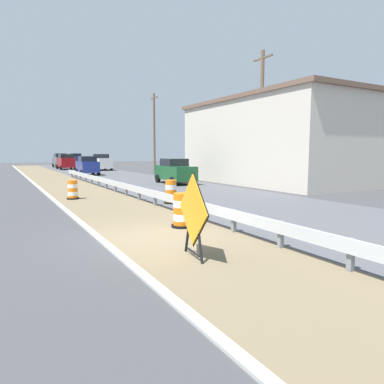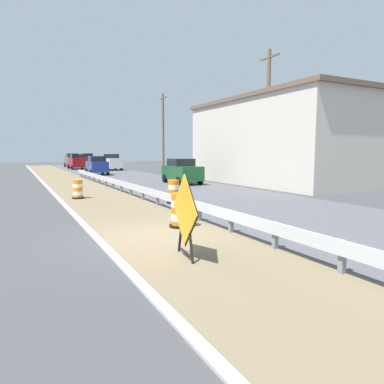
# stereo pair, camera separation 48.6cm
# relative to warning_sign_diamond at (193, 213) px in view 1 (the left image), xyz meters

# --- Properties ---
(ground_plane) EXTENTS (160.00, 160.00, 0.00)m
(ground_plane) POSITION_rel_warning_sign_diamond_xyz_m (-0.19, 2.26, -1.07)
(ground_plane) COLOR #3D3D3F
(median_dirt_strip) EXTENTS (3.94, 120.00, 0.01)m
(median_dirt_strip) POSITION_rel_warning_sign_diamond_xyz_m (0.58, 2.26, -1.06)
(median_dirt_strip) COLOR #706047
(median_dirt_strip) RESTS_ON ground
(far_lane_asphalt) EXTENTS (8.09, 120.00, 0.00)m
(far_lane_asphalt) POSITION_rel_warning_sign_diamond_xyz_m (6.59, 2.26, -1.07)
(far_lane_asphalt) COLOR #4C4C51
(far_lane_asphalt) RESTS_ON ground
(curb_near_edge) EXTENTS (0.20, 120.00, 0.11)m
(curb_near_edge) POSITION_rel_warning_sign_diamond_xyz_m (-1.49, 2.26, -1.06)
(curb_near_edge) COLOR #ADADA8
(curb_near_edge) RESTS_ON ground
(guardrail_median) EXTENTS (0.18, 52.89, 0.71)m
(guardrail_median) POSITION_rel_warning_sign_diamond_xyz_m (2.31, 2.65, -0.55)
(guardrail_median) COLOR silver
(guardrail_median) RESTS_ON ground
(warning_sign_diamond) EXTENTS (0.27, 1.75, 2.03)m
(warning_sign_diamond) POSITION_rel_warning_sign_diamond_xyz_m (0.00, 0.00, 0.00)
(warning_sign_diamond) COLOR black
(warning_sign_diamond) RESTS_ON ground
(traffic_barrel_nearest) EXTENTS (0.71, 0.71, 1.13)m
(traffic_barrel_nearest) POSITION_rel_warning_sign_diamond_xyz_m (1.31, 3.05, -0.56)
(traffic_barrel_nearest) COLOR orange
(traffic_barrel_nearest) RESTS_ON ground
(traffic_barrel_close) EXTENTS (0.67, 0.67, 1.13)m
(traffic_barrel_close) POSITION_rel_warning_sign_diamond_xyz_m (3.32, 7.99, -0.56)
(traffic_barrel_close) COLOR orange
(traffic_barrel_close) RESTS_ON ground
(traffic_barrel_mid) EXTENTS (0.63, 0.63, 1.00)m
(traffic_barrel_mid) POSITION_rel_warning_sign_diamond_xyz_m (-0.52, 11.85, -0.62)
(traffic_barrel_mid) COLOR orange
(traffic_barrel_mid) RESTS_ON ground
(car_lead_near_lane) EXTENTS (2.19, 4.40, 2.16)m
(car_lead_near_lane) POSITION_rel_warning_sign_diamond_xyz_m (4.65, 44.79, 0.01)
(car_lead_near_lane) COLOR maroon
(car_lead_near_lane) RESTS_ON ground
(car_trailing_near_lane) EXTENTS (2.02, 4.54, 2.18)m
(car_trailing_near_lane) POSITION_rel_warning_sign_diamond_xyz_m (8.42, 39.84, 0.02)
(car_trailing_near_lane) COLOR silver
(car_trailing_near_lane) RESTS_ON ground
(car_lead_far_lane) EXTENTS (2.06, 4.07, 2.02)m
(car_lead_far_lane) POSITION_rel_warning_sign_diamond_xyz_m (4.51, 30.82, -0.06)
(car_lead_far_lane) COLOR navy
(car_lead_far_lane) RESTS_ON ground
(car_mid_far_lane) EXTENTS (2.05, 4.21, 2.20)m
(car_mid_far_lane) POSITION_rel_warning_sign_diamond_xyz_m (8.25, 56.29, 0.03)
(car_mid_far_lane) COLOR navy
(car_mid_far_lane) RESTS_ON ground
(car_trailing_far_lane) EXTENTS (2.06, 4.59, 2.23)m
(car_trailing_far_lane) POSITION_rel_warning_sign_diamond_xyz_m (4.90, 51.35, 0.04)
(car_trailing_far_lane) COLOR #4C5156
(car_trailing_far_lane) RESTS_ON ground
(car_distant_a) EXTENTS (2.10, 4.44, 1.95)m
(car_distant_a) POSITION_rel_warning_sign_diamond_xyz_m (8.20, 17.29, -0.09)
(car_distant_a) COLOR #195128
(car_distant_a) RESTS_ON ground
(roadside_shop_near) EXTENTS (8.31, 15.32, 6.60)m
(roadside_shop_near) POSITION_rel_warning_sign_diamond_xyz_m (15.42, 14.26, 2.24)
(roadside_shop_near) COLOR beige
(roadside_shop_near) RESTS_ON ground
(utility_pole_near) EXTENTS (0.24, 1.80, 9.12)m
(utility_pole_near) POSITION_rel_warning_sign_diamond_xyz_m (11.76, 11.39, 3.65)
(utility_pole_near) COLOR brown
(utility_pole_near) RESTS_ON ground
(utility_pole_mid) EXTENTS (0.24, 1.80, 8.92)m
(utility_pole_mid) POSITION_rel_warning_sign_diamond_xyz_m (11.68, 29.37, 3.55)
(utility_pole_mid) COLOR brown
(utility_pole_mid) RESTS_ON ground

